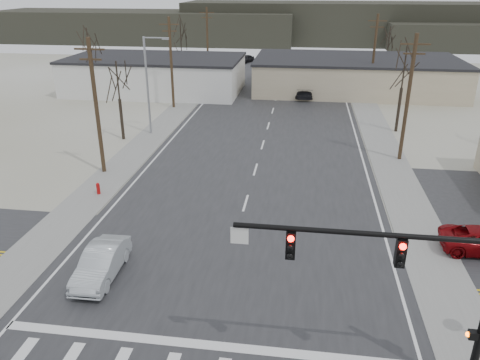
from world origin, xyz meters
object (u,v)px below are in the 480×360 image
Objects in this scene: fire_hydrant at (98,189)px; car_far_b at (246,59)px; sedan_crossing at (101,263)px; car_far_a at (304,91)px; traffic_signal_mast at (432,280)px.

fire_hydrant is 57.08m from car_far_b.
sedan_crossing reaches higher than car_far_b.
car_far_a is at bearing 66.37° from fire_hydrant.
fire_hydrant is 0.16× the size of car_far_a.
sedan_crossing is 0.84× the size of car_far_a.
car_far_a is at bearing 95.71° from traffic_signal_mast.
fire_hydrant is at bearing -70.50° from car_far_b.
traffic_signal_mast is 10.29× the size of fire_hydrant.
fire_hydrant is at bearing 64.87° from car_far_a.
sedan_crossing is (-13.88, 5.01, -3.88)m from traffic_signal_mast.
car_far_a is at bearing -45.30° from car_far_b.
traffic_signal_mast reaches higher than fire_hydrant.
fire_hydrant is at bearing 113.16° from sedan_crossing.
car_far_a is (9.36, 40.21, 0.04)m from sedan_crossing.
fire_hydrant is at bearing 141.87° from traffic_signal_mast.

